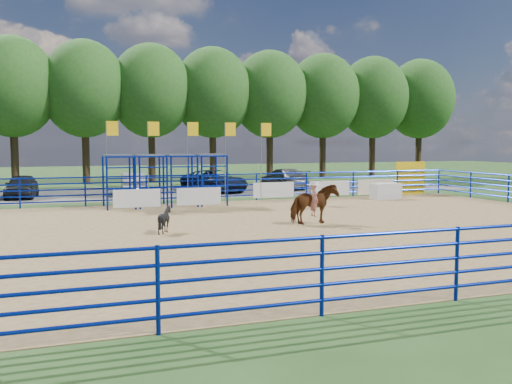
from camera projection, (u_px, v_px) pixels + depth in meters
ground at (273, 229)px, 20.84m from camera, size 120.00×120.00×0.00m
arena_dirt at (273, 229)px, 20.84m from camera, size 30.00×20.00×0.02m
gravel_strip at (176, 192)px, 36.76m from camera, size 40.00×10.00×0.01m
announcer_table at (386, 191)px, 31.80m from camera, size 1.70×0.88×0.88m
horse_and_rider at (314, 202)px, 21.96m from camera, size 1.92×1.03×2.26m
calf at (165, 219)px, 19.90m from camera, size 1.04×0.97×0.94m
car_a at (22, 186)px, 32.60m from camera, size 1.93×4.06×1.34m
car_b at (133, 184)px, 34.57m from camera, size 1.73×4.15×1.34m
car_c at (215, 181)px, 36.63m from camera, size 4.01×5.51×1.39m
car_d at (284, 178)px, 39.11m from camera, size 2.23×4.86×1.38m
perimeter_fence at (273, 209)px, 20.77m from camera, size 30.10×20.10×1.50m
chute_assembly at (172, 181)px, 28.36m from camera, size 19.32×2.41×4.20m
treeline at (151, 86)px, 44.53m from camera, size 56.40×6.40×11.24m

